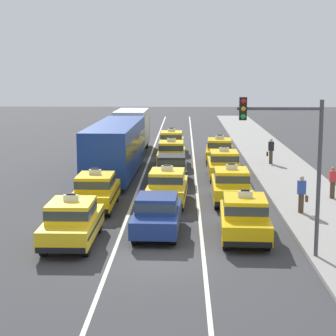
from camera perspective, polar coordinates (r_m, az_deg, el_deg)
The scene contains 21 objects.
ground_plane at distance 21.18m, azimuth -0.98°, elevation -8.53°, with size 160.00×160.00×0.00m, color #353538.
lane_stripe_left_center at distance 40.73m, azimuth -2.00°, elevation 0.27°, with size 0.14×80.00×0.01m, color silver.
lane_stripe_center_right at distance 40.66m, azimuth 2.51°, elevation 0.25°, with size 0.14×80.00×0.01m, color silver.
sidewalk_curb at distance 36.26m, azimuth 11.52°, elevation -0.96°, with size 4.00×90.00×0.15m, color gray.
taxi_left_nearest at distance 22.89m, azimuth -9.05°, elevation -4.97°, with size 1.83×4.56×1.96m.
taxi_left_second at distance 28.26m, azimuth -6.83°, elevation -2.14°, with size 1.82×4.56×1.96m.
bus_left_third at distance 36.49m, azimuth -4.94°, elevation 2.04°, with size 2.77×11.26×3.22m.
box_truck_left_fourth at distance 47.49m, azimuth -3.36°, elevation 3.75°, with size 2.40×7.00×3.27m.
sedan_center_nearest at distance 23.91m, azimuth -1.04°, elevation -4.30°, with size 1.92×4.36×1.58m.
taxi_center_second at distance 29.11m, azimuth -0.07°, elevation -1.73°, with size 2.00×4.63×1.96m.
sedan_center_third at distance 34.54m, azimuth 0.34°, elevation 0.02°, with size 1.77×4.30×1.58m.
taxi_center_fourth at distance 40.22m, azimuth 0.32°, elevation 1.42°, with size 1.85×4.57×1.96m.
taxi_center_fifth at distance 46.43m, azimuth 0.33°, elevation 2.51°, with size 1.85×4.57×1.96m.
taxi_right_nearest at distance 23.47m, azimuth 7.24°, elevation -4.57°, with size 1.99×4.63×1.96m.
taxi_right_second at distance 29.59m, azimuth 5.98°, elevation -1.59°, with size 1.88×4.59×1.96m.
taxi_right_third at distance 35.81m, azimuth 5.29°, elevation 0.37°, with size 1.84×4.57×1.96m.
taxi_right_fourth at distance 41.80m, azimuth 4.88°, elevation 1.69°, with size 2.06×4.65×1.96m.
pedestrian_near_crosswalk at distance 40.85m, azimuth 9.69°, elevation 1.58°, with size 0.47×0.24×1.70m.
pedestrian_mid_block at distance 30.81m, azimuth 15.29°, elevation -1.32°, with size 0.36×0.24×1.57m.
pedestrian_trailing at distance 27.42m, azimuth 12.51°, elevation -2.44°, with size 0.47×0.24×1.66m.
traffic_light_pole at distance 20.60m, azimuth 11.56°, elevation 1.69°, with size 2.87×0.33×5.58m.
Camera 1 is at (0.90, -20.12, 6.58)m, focal length 64.54 mm.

